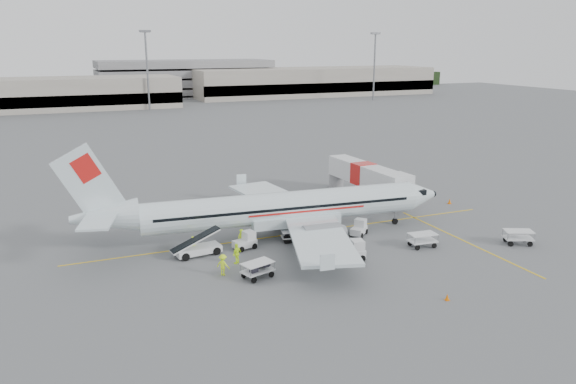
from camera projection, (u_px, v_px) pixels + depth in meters
name	position (u px, v px, depth m)	size (l,w,h in m)	color
ground	(296.00, 234.00, 55.67)	(360.00, 360.00, 0.00)	#56595B
stripe_lead	(296.00, 234.00, 55.67)	(44.00, 0.20, 0.01)	yellow
stripe_cross	(463.00, 240.00, 53.76)	(0.20, 20.00, 0.01)	yellow
terminal_east	(313.00, 82.00, 209.95)	(90.00, 26.00, 10.00)	gray
parking_garage	(185.00, 77.00, 206.01)	(62.00, 24.00, 14.00)	slate
treeline	(111.00, 87.00, 211.07)	(300.00, 3.00, 6.00)	black
mast_center	(147.00, 71.00, 160.05)	(3.20, 1.20, 22.00)	slate
mast_east	(374.00, 67.00, 188.08)	(3.20, 1.20, 22.00)	slate
aircraft	(284.00, 187.00, 53.79)	(36.00, 28.22, 9.93)	white
jet_bridge	(363.00, 181.00, 67.88)	(3.14, 16.73, 4.39)	silver
belt_loader	(198.00, 240.00, 49.65)	(5.36, 2.01, 2.90)	silver
tug_fore	(359.00, 228.00, 55.05)	(1.99, 1.14, 1.54)	silver
tug_mid	(351.00, 250.00, 48.71)	(2.28, 1.31, 1.76)	silver
tug_aft	(245.00, 240.00, 51.37)	(2.07, 1.18, 1.60)	silver
cart_loaded_a	(292.00, 236.00, 53.29)	(2.07, 1.22, 1.08)	silver
cart_loaded_b	(258.00, 270.00, 44.98)	(2.53, 1.50, 1.32)	silver
cart_empty_a	(422.00, 240.00, 51.87)	(2.53, 1.49, 1.32)	silver
cart_empty_b	(518.00, 237.00, 52.60)	(2.57, 1.52, 1.34)	silver
cone_nose	(450.00, 201.00, 66.16)	(0.40, 0.40, 0.65)	#E26101
cone_port	(230.00, 201.00, 66.25)	(0.34, 0.34, 0.56)	#E26101
cone_stbd	(447.00, 297.00, 41.08)	(0.32, 0.32, 0.53)	#E26101
crew_a	(194.00, 245.00, 50.15)	(0.59, 0.39, 1.63)	#BAE019
crew_b	(242.00, 238.00, 51.84)	(0.82, 0.64, 1.69)	#BAE019
crew_c	(223.00, 265.00, 45.42)	(1.15, 0.66, 1.78)	#BAE019
crew_d	(237.00, 254.00, 47.85)	(1.05, 0.44, 1.80)	#BAE019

